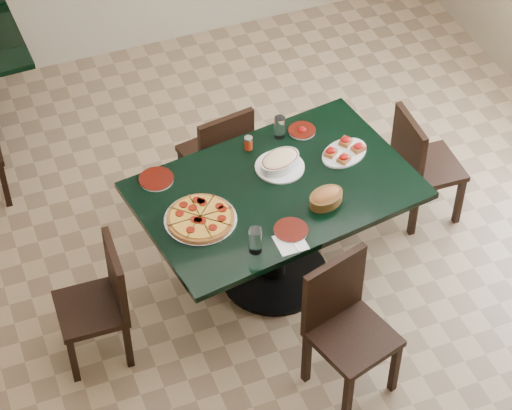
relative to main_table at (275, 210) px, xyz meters
name	(u,v)px	position (x,y,z in m)	size (l,w,h in m)	color
floor	(271,289)	(-0.06, -0.10, -0.57)	(5.50, 5.50, 0.00)	#8F7452
main_table	(275,210)	(0.00, 0.00, 0.00)	(1.70, 1.23, 0.75)	black
chair_far	(220,154)	(-0.09, 0.71, -0.12)	(0.43, 0.43, 0.81)	black
chair_near	(344,321)	(0.06, -0.83, -0.09)	(0.50, 0.50, 0.87)	black
chair_right	(420,162)	(1.06, 0.18, -0.11)	(0.40, 0.40, 0.82)	black
chair_left	(102,299)	(-1.10, -0.17, -0.13)	(0.39, 0.39, 0.80)	black
pepperoni_pizza	(200,218)	(-0.49, -0.09, 0.20)	(0.41, 0.41, 0.04)	silver
lasagna_casserole	(280,162)	(0.09, 0.15, 0.23)	(0.30, 0.29, 0.09)	silver
bread_basket	(326,197)	(0.22, -0.21, 0.22)	(0.25, 0.20, 0.09)	brown
bruschetta_platter	(344,151)	(0.49, 0.12, 0.21)	(0.37, 0.32, 0.05)	silver
side_plate_near	(291,230)	(-0.05, -0.35, 0.19)	(0.19, 0.19, 0.02)	silver
side_plate_far_r	(302,130)	(0.33, 0.40, 0.19)	(0.17, 0.17, 0.03)	silver
side_plate_far_l	(156,179)	(-0.62, 0.31, 0.19)	(0.20, 0.20, 0.02)	silver
napkin_setting	(291,243)	(-0.09, -0.43, 0.18)	(0.16, 0.16, 0.01)	white
water_glass_a	(280,127)	(0.19, 0.41, 0.25)	(0.07, 0.07, 0.14)	white
water_glass_b	(255,240)	(-0.29, -0.41, 0.26)	(0.07, 0.07, 0.16)	white
pepper_shaker	(248,143)	(-0.02, 0.37, 0.23)	(0.05, 0.05, 0.09)	#AE3412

